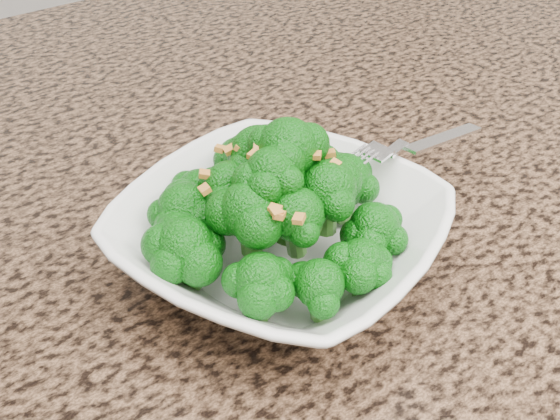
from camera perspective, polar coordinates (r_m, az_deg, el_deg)
granite_counter at (r=0.55m, az=-4.34°, el=-2.46°), size 1.64×1.04×0.03m
bowl at (r=0.49m, az=0.00°, el=-2.24°), size 0.28×0.28×0.05m
broccoli_pile at (r=0.45m, az=0.00°, el=4.01°), size 0.19×0.19×0.07m
garlic_topping at (r=0.43m, az=0.00°, el=8.45°), size 0.11×0.11×0.01m
fork at (r=0.53m, az=9.68°, el=5.05°), size 0.17×0.05×0.01m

